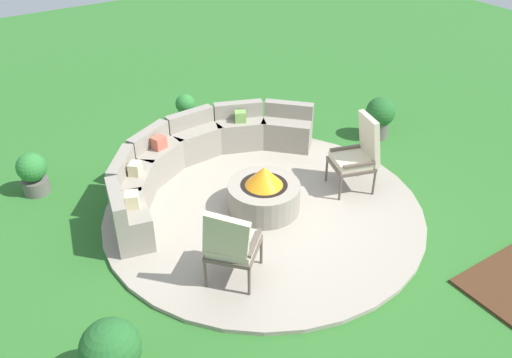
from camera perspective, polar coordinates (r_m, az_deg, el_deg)
ground_plane at (r=7.66m, az=0.82°, el=-3.51°), size 24.00×24.00×0.00m
patio_circle at (r=7.64m, az=0.82°, el=-3.33°), size 4.49×4.49×0.06m
fire_pit at (r=7.47m, az=0.84°, el=-1.52°), size 1.01×1.01×0.69m
curved_stone_bench at (r=8.27m, az=-6.55°, el=2.33°), size 3.85×2.11×0.74m
lounge_chair_front_left at (r=6.16m, az=-2.67°, el=-6.84°), size 0.82×0.85×1.09m
lounge_chair_front_right at (r=7.92m, az=10.81°, el=2.73°), size 0.74×0.71×1.16m
potted_plant_0 at (r=9.60m, az=13.01°, el=6.58°), size 0.51×0.51×0.74m
potted_plant_1 at (r=8.54m, az=-22.56°, el=0.63°), size 0.44×0.44×0.65m
potted_plant_2 at (r=9.85m, az=-7.46°, el=7.39°), size 0.35×0.35×0.62m
potted_plant_3 at (r=5.51m, az=-15.07°, el=-17.38°), size 0.59×0.59×0.76m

